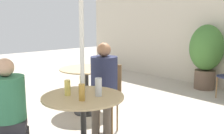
% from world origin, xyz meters
% --- Properties ---
extents(cafe_table_near, '(0.84, 0.84, 0.74)m').
position_xyz_m(cafe_table_near, '(-0.21, 0.12, 0.57)').
color(cafe_table_near, black).
rests_on(cafe_table_near, ground_plane).
extents(cafe_table_far, '(0.87, 0.87, 0.74)m').
position_xyz_m(cafe_table_far, '(-1.44, 1.08, 0.58)').
color(cafe_table_far, black).
rests_on(cafe_table_far, ground_plane).
extents(bistro_chair_0, '(0.45, 0.46, 0.91)m').
position_xyz_m(bistro_chair_0, '(-0.66, 0.84, 0.54)').
color(bistro_chair_0, '#232847').
rests_on(bistro_chair_0, ground_plane).
extents(seated_person_0, '(0.42, 0.43, 1.22)m').
position_xyz_m(seated_person_0, '(-0.58, 0.72, 0.72)').
color(seated_person_0, brown).
rests_on(seated_person_0, ground_plane).
extents(seated_person_1, '(0.41, 0.42, 1.15)m').
position_xyz_m(seated_person_1, '(-0.54, -0.51, 0.68)').
color(seated_person_1, '#2D2D33').
rests_on(seated_person_1, ground_plane).
extents(beer_glass_0, '(0.06, 0.06, 0.17)m').
position_xyz_m(beer_glass_0, '(-0.34, 0.21, 0.82)').
color(beer_glass_0, '#DBC65B').
rests_on(beer_glass_0, cafe_table_near).
extents(beer_glass_1, '(0.06, 0.06, 0.16)m').
position_xyz_m(beer_glass_1, '(-0.33, 0.01, 0.82)').
color(beer_glass_1, '#DBC65B').
rests_on(beer_glass_1, cafe_table_near).
extents(beer_glass_2, '(0.06, 0.06, 0.16)m').
position_xyz_m(beer_glass_2, '(-0.09, 0.02, 0.82)').
color(beer_glass_2, '#B28433').
rests_on(beer_glass_2, cafe_table_near).
extents(beer_glass_3, '(0.07, 0.07, 0.19)m').
position_xyz_m(beer_glass_3, '(-0.10, 0.23, 0.83)').
color(beer_glass_3, silver).
rests_on(beer_glass_3, cafe_table_near).
extents(potted_plant_0, '(0.72, 0.72, 1.41)m').
position_xyz_m(potted_plant_0, '(-0.91, 3.92, 0.82)').
color(potted_plant_0, brown).
rests_on(potted_plant_0, ground_plane).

